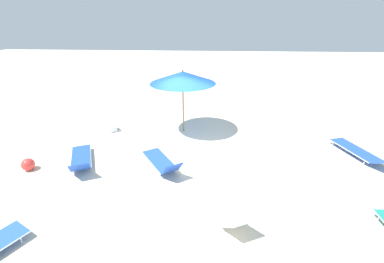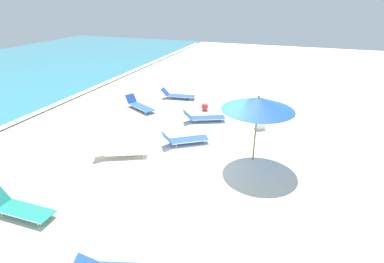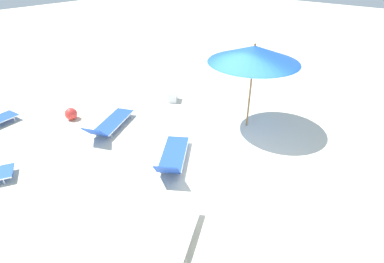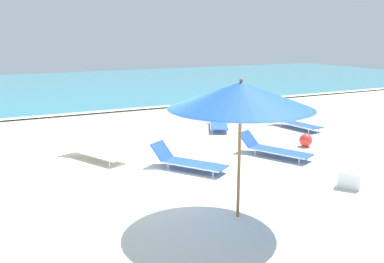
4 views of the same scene
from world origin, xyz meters
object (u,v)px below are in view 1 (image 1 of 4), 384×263
(sun_lounger_mid_beach_pair_a, at_px, (360,152))
(sun_lounger_beside_umbrella, at_px, (162,162))
(beach_umbrella, at_px, (183,77))
(cooler_box, at_px, (111,127))
(sun_lounger_mid_beach_solo, at_px, (81,159))
(beach_ball, at_px, (28,164))
(sun_lounger_near_water_left, at_px, (222,206))

(sun_lounger_mid_beach_pair_a, bearing_deg, sun_lounger_beside_umbrella, -7.75)
(beach_umbrella, relative_size, cooler_box, 4.30)
(sun_lounger_mid_beach_solo, bearing_deg, sun_lounger_beside_umbrella, 155.01)
(sun_lounger_beside_umbrella, xyz_separation_m, sun_lounger_mid_beach_solo, (2.68, -0.01, -0.00))
(beach_ball, bearing_deg, sun_lounger_mid_beach_pair_a, -171.82)
(sun_lounger_mid_beach_solo, distance_m, cooler_box, 2.78)
(sun_lounger_near_water_left, bearing_deg, beach_umbrella, -98.88)
(sun_lounger_beside_umbrella, height_order, beach_ball, sun_lounger_beside_umbrella)
(beach_umbrella, distance_m, cooler_box, 3.73)
(sun_lounger_beside_umbrella, bearing_deg, sun_lounger_mid_beach_solo, -34.45)
(sun_lounger_beside_umbrella, height_order, sun_lounger_mid_beach_pair_a, sun_lounger_beside_umbrella)
(sun_lounger_mid_beach_pair_a, xyz_separation_m, cooler_box, (9.40, -1.62, -0.02))
(sun_lounger_mid_beach_solo, bearing_deg, sun_lounger_mid_beach_pair_a, 162.29)
(sun_lounger_mid_beach_solo, xyz_separation_m, sun_lounger_mid_beach_pair_a, (-9.40, -1.16, -0.01))
(sun_lounger_mid_beach_solo, relative_size, sun_lounger_mid_beach_pair_a, 0.91)
(sun_lounger_mid_beach_pair_a, distance_m, cooler_box, 9.54)
(sun_lounger_beside_umbrella, bearing_deg, beach_ball, -28.70)
(beach_ball, bearing_deg, sun_lounger_mid_beach_solo, -164.75)
(cooler_box, bearing_deg, sun_lounger_near_water_left, -171.46)
(sun_lounger_mid_beach_pair_a, bearing_deg, sun_lounger_mid_beach_solo, -10.61)
(beach_umbrella, relative_size, beach_ball, 6.62)
(beach_umbrella, bearing_deg, sun_lounger_mid_beach_pair_a, 163.93)
(sun_lounger_mid_beach_pair_a, height_order, cooler_box, sun_lounger_mid_beach_pair_a)
(sun_lounger_beside_umbrella, distance_m, sun_lounger_near_water_left, 2.69)
(beach_umbrella, relative_size, sun_lounger_mid_beach_pair_a, 1.11)
(beach_umbrella, distance_m, sun_lounger_near_water_left, 5.56)
(sun_lounger_beside_umbrella, relative_size, cooler_box, 3.23)
(sun_lounger_beside_umbrella, height_order, sun_lounger_mid_beach_solo, sun_lounger_beside_umbrella)
(sun_lounger_near_water_left, bearing_deg, sun_lounger_mid_beach_pair_a, -172.32)
(sun_lounger_beside_umbrella, bearing_deg, sun_lounger_near_water_left, 98.88)
(sun_lounger_near_water_left, relative_size, beach_ball, 5.31)
(beach_umbrella, xyz_separation_m, cooler_box, (3.08, 0.20, -2.11))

